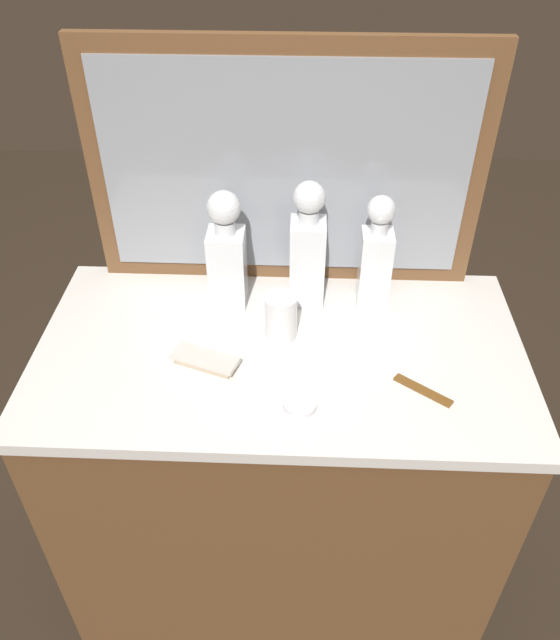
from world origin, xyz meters
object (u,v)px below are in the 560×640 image
crystal_decanter_far_left (227,260)px  crystal_decanter_center (307,255)px  porcelain_dish (300,404)px  silver_brush_center (206,360)px  crystal_decanter_front (375,262)px  tortoiseshell_comb (423,390)px  crystal_tumbler_far_left (282,318)px

crystal_decanter_far_left → crystal_decanter_center: size_ratio=0.93×
crystal_decanter_far_left → porcelain_dish: crystal_decanter_far_left is taller
crystal_decanter_far_left → silver_brush_center: size_ratio=1.90×
crystal_decanter_front → crystal_decanter_center: 0.16m
crystal_decanter_far_left → porcelain_dish: bearing=-62.8°
crystal_decanter_center → tortoiseshell_comb: (0.24, -0.31, -0.12)m
crystal_decanter_center → tortoiseshell_comb: size_ratio=2.70×
crystal_decanter_front → silver_brush_center: (-0.37, -0.24, -0.10)m
crystal_decanter_far_left → crystal_decanter_center: (0.19, 0.01, 0.01)m
crystal_decanter_front → silver_brush_center: 0.46m
crystal_decanter_front → crystal_tumbler_far_left: crystal_decanter_front is taller
crystal_decanter_far_left → tortoiseshell_comb: 0.53m
crystal_decanter_far_left → crystal_decanter_center: crystal_decanter_center is taller
crystal_tumbler_far_left → silver_brush_center: bearing=-146.6°
crystal_decanter_center → tortoiseshell_comb: 0.41m
crystal_decanter_far_left → silver_brush_center: crystal_decanter_far_left is taller
crystal_decanter_far_left → crystal_decanter_center: bearing=3.5°
silver_brush_center → crystal_decanter_front: bearing=33.1°
crystal_decanter_far_left → crystal_decanter_front: bearing=1.6°
crystal_tumbler_far_left → porcelain_dish: bearing=-78.4°
crystal_decanter_far_left → crystal_decanter_center: 0.19m
crystal_decanter_far_left → tortoiseshell_comb: crystal_decanter_far_left is taller
crystal_decanter_front → crystal_decanter_center: bearing=179.5°
crystal_decanter_front → tortoiseshell_comb: 0.34m
silver_brush_center → tortoiseshell_comb: (0.46, -0.06, -0.01)m
silver_brush_center → tortoiseshell_comb: size_ratio=1.32×
crystal_decanter_far_left → silver_brush_center: (-0.03, -0.23, -0.11)m
crystal_decanter_far_left → tortoiseshell_comb: size_ratio=2.52×
crystal_decanter_front → tortoiseshell_comb: (0.09, -0.30, -0.11)m
porcelain_dish → crystal_decanter_far_left: bearing=117.2°
crystal_decanter_far_left → porcelain_dish: 0.41m
silver_brush_center → porcelain_dish: silver_brush_center is taller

